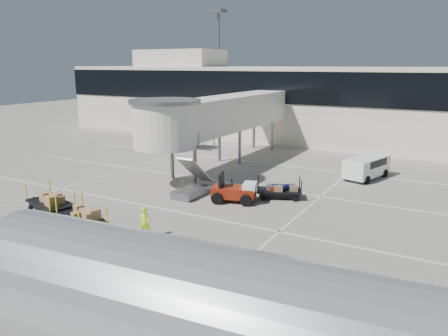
{
  "coord_description": "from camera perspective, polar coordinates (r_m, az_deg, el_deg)",
  "views": [
    {
      "loc": [
        13.7,
        -17.54,
        8.33
      ],
      "look_at": [
        0.76,
        5.55,
        2.0
      ],
      "focal_mm": 35.0,
      "sensor_mm": 36.0,
      "label": 1
    }
  ],
  "objects": [
    {
      "name": "suitcase_cart",
      "position": [
        27.9,
        7.3,
        -3.01
      ],
      "size": [
        3.42,
        2.41,
        1.34
      ],
      "rotation": [
        0.0,
        0.0,
        0.42
      ],
      "color": "black",
      "rests_on": "ground"
    },
    {
      "name": "terminal",
      "position": [
        49.7,
        12.87,
        8.24
      ],
      "size": [
        64.0,
        12.11,
        15.2
      ],
      "color": "white",
      "rests_on": "ground"
    },
    {
      "name": "lane_markings",
      "position": [
        31.59,
        1.1,
        -1.82
      ],
      "size": [
        40.0,
        30.0,
        0.02
      ],
      "color": "silver",
      "rests_on": "ground"
    },
    {
      "name": "belt_loader",
      "position": [
        49.56,
        -7.27,
        4.44
      ],
      "size": [
        3.82,
        2.69,
        1.73
      ],
      "rotation": [
        0.0,
        0.0,
        0.43
      ],
      "color": "maroon",
      "rests_on": "ground"
    },
    {
      "name": "box_cart_far",
      "position": [
        27.03,
        -21.99,
        -4.21
      ],
      "size": [
        4.0,
        2.35,
        1.53
      ],
      "rotation": [
        0.0,
        0.0,
        -0.26
      ],
      "color": "black",
      "rests_on": "ground"
    },
    {
      "name": "baggage_tug",
      "position": [
        26.96,
        1.43,
        -3.12
      ],
      "size": [
        2.96,
        2.37,
        1.77
      ],
      "rotation": [
        0.0,
        0.0,
        0.3
      ],
      "color": "maroon",
      "rests_on": "ground"
    },
    {
      "name": "box_cart_near",
      "position": [
        23.8,
        -18.07,
        -6.23
      ],
      "size": [
        3.92,
        2.57,
        1.52
      ],
      "rotation": [
        0.0,
        0.0,
        -0.36
      ],
      "color": "black",
      "rests_on": "ground"
    },
    {
      "name": "jet_bridge",
      "position": [
        34.89,
        -1.4,
        6.79
      ],
      "size": [
        5.7,
        20.4,
        6.03
      ],
      "color": "white",
      "rests_on": "ground"
    },
    {
      "name": "ground_worker",
      "position": [
        21.84,
        -10.31,
        -7.04
      ],
      "size": [
        0.66,
        0.59,
        1.53
      ],
      "primitive_type": "imported",
      "rotation": [
        0.0,
        0.0,
        0.49
      ],
      "color": "#C1F91A",
      "rests_on": "ground"
    },
    {
      "name": "minivan",
      "position": [
        34.14,
        18.21,
        0.29
      ],
      "size": [
        2.79,
        4.5,
        1.59
      ],
      "rotation": [
        0.0,
        0.0,
        -0.28
      ],
      "color": "white",
      "rests_on": "ground"
    },
    {
      "name": "ground",
      "position": [
        23.77,
        -8.23,
        -7.21
      ],
      "size": [
        140.0,
        140.0,
        0.0
      ],
      "primitive_type": "plane",
      "color": "#9A948A",
      "rests_on": "ground"
    }
  ]
}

